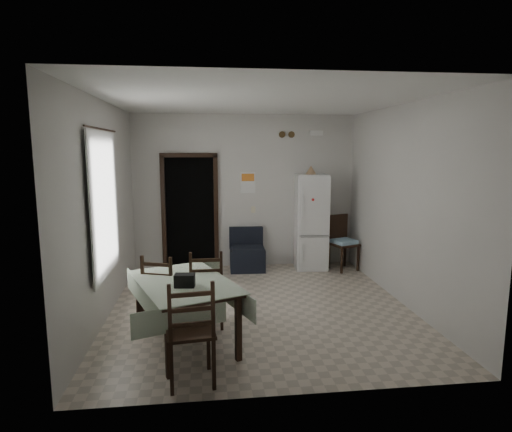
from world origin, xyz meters
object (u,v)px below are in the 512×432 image
object	(u,v)px
navy_seat	(247,250)
dining_table	(185,313)
corner_chair	(344,243)
fridge	(311,222)
dining_chair_far_left	(164,291)
dining_chair_near_head	(190,330)
dining_chair_far_right	(206,287)

from	to	relation	value
navy_seat	dining_table	bearing A→B (deg)	-106.70
navy_seat	corner_chair	size ratio (longest dim) A/B	0.76
fridge	dining_chair_far_left	size ratio (longest dim) A/B	1.81
dining_table	dining_chair_near_head	xyz separation A→B (m)	(0.09, -0.82, 0.15)
fridge	corner_chair	bearing A→B (deg)	-13.85
navy_seat	dining_chair_near_head	distance (m)	3.94
dining_chair_far_right	fridge	bearing A→B (deg)	-128.40
corner_chair	dining_chair_near_head	world-z (taller)	dining_chair_near_head
dining_table	dining_chair_far_right	xyz separation A→B (m)	(0.25, 0.53, 0.12)
fridge	dining_table	xyz separation A→B (m)	(-2.22, -3.01, -0.51)
corner_chair	dining_chair_near_head	size ratio (longest dim) A/B	0.96
dining_chair_far_right	dining_chair_near_head	xyz separation A→B (m)	(-0.16, -1.36, 0.03)
dining_chair_far_right	navy_seat	bearing A→B (deg)	-107.06
fridge	dining_chair_near_head	xyz separation A→B (m)	(-2.13, -3.83, -0.36)
navy_seat	dining_chair_far_left	distance (m)	2.86
dining_chair_far_left	dining_chair_far_right	world-z (taller)	dining_chair_far_right
dining_table	dining_chair_far_right	world-z (taller)	dining_chair_far_right
fridge	navy_seat	world-z (taller)	fridge
navy_seat	dining_table	xyz separation A→B (m)	(-1.02, -3.01, -0.01)
fridge	dining_chair_far_right	xyz separation A→B (m)	(-1.97, -2.48, -0.39)
dining_chair_far_left	dining_chair_near_head	bearing A→B (deg)	124.91
fridge	dining_chair_far_left	bearing A→B (deg)	-129.56
navy_seat	dining_table	world-z (taller)	navy_seat
dining_table	dining_chair_far_left	size ratio (longest dim) A/B	1.48
dining_chair_far_right	dining_table	bearing A→B (deg)	64.90
navy_seat	dining_chair_far_right	world-z (taller)	dining_chair_far_right
dining_table	dining_chair_far_right	distance (m)	0.60
navy_seat	dining_chair_near_head	xyz separation A→B (m)	(-0.92, -3.83, 0.14)
dining_table	navy_seat	bearing A→B (deg)	50.09
navy_seat	corner_chair	xyz separation A→B (m)	(1.80, -0.20, 0.12)
fridge	dining_chair_near_head	distance (m)	4.40
corner_chair	dining_table	world-z (taller)	corner_chair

